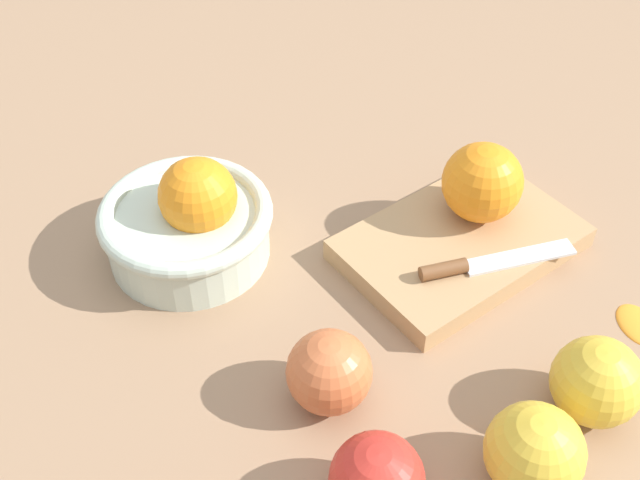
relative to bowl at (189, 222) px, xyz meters
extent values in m
plane|color=#997556|center=(0.10, -0.16, -0.04)|extent=(2.40, 2.40, 0.00)
cylinder|color=beige|center=(0.00, 0.00, -0.01)|extent=(0.16, 0.16, 0.05)
torus|color=beige|center=(0.00, 0.00, 0.01)|extent=(0.17, 0.17, 0.02)
sphere|color=orange|center=(0.01, 0.00, 0.03)|extent=(0.08, 0.08, 0.08)
cube|color=tan|center=(0.23, -0.13, -0.03)|extent=(0.24, 0.17, 0.02)
sphere|color=orange|center=(0.26, -0.12, 0.02)|extent=(0.08, 0.08, 0.08)
cube|color=silver|center=(0.25, -0.19, -0.02)|extent=(0.11, 0.05, 0.00)
cylinder|color=brown|center=(0.18, -0.17, -0.01)|extent=(0.05, 0.03, 0.01)
sphere|color=gold|center=(0.12, -0.36, 0.00)|extent=(0.08, 0.08, 0.08)
sphere|color=gold|center=(0.20, -0.34, 0.00)|extent=(0.07, 0.07, 0.07)
sphere|color=#CC6638|center=(0.03, -0.22, 0.00)|extent=(0.07, 0.07, 0.07)
sphere|color=red|center=(0.01, -0.32, 0.00)|extent=(0.07, 0.07, 0.07)
ellipsoid|color=orange|center=(0.31, -0.29, -0.04)|extent=(0.05, 0.06, 0.01)
camera|label=1|loc=(-0.18, -0.55, 0.52)|focal=44.84mm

